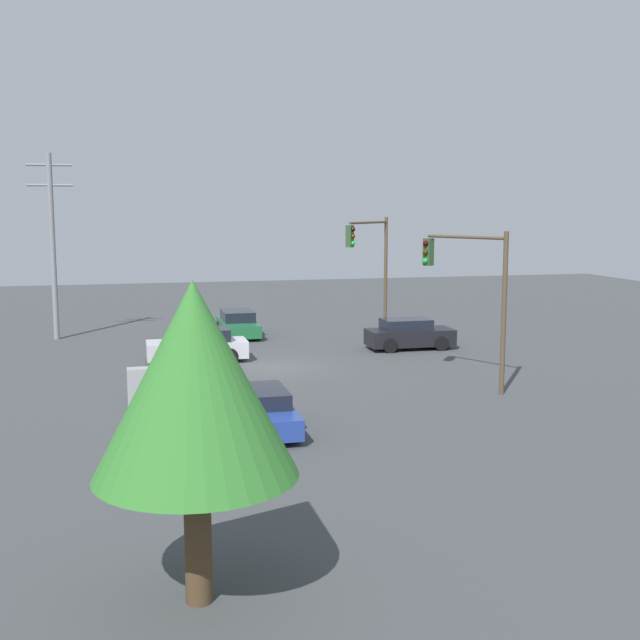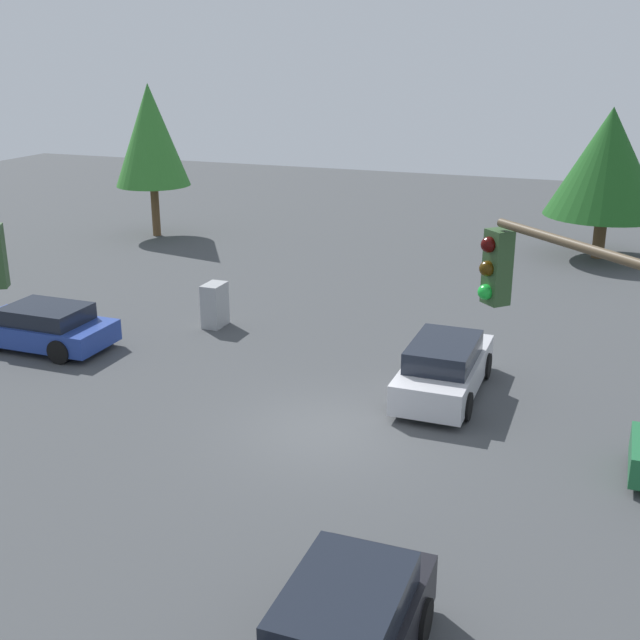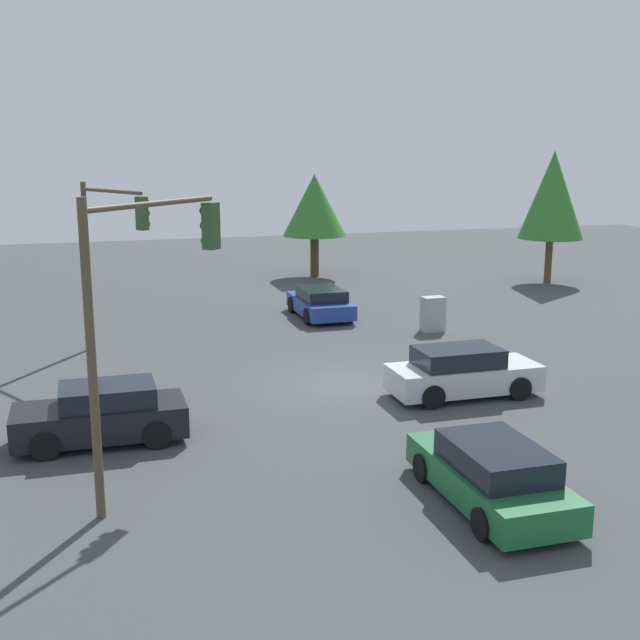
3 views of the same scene
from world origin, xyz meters
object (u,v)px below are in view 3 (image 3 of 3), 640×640
at_px(sedan_silver, 462,373).
at_px(sedan_blue, 321,303).
at_px(sedan_dark, 102,415).
at_px(sedan_green, 491,474).
at_px(traffic_signal_main, 145,289).
at_px(traffic_signal_cross, 109,239).
at_px(electrical_cabinet, 433,314).

bearing_deg(sedan_silver, sedan_blue, -175.99).
bearing_deg(sedan_dark, sedan_green, -128.22).
bearing_deg(sedan_silver, sedan_green, -21.99).
bearing_deg(sedan_green, traffic_signal_main, 156.39).
height_order(traffic_signal_cross, electrical_cabinet, traffic_signal_cross).
distance_m(sedan_silver, sedan_blue, 11.58).
distance_m(sedan_dark, sedan_blue, 15.47).
xyz_separation_m(sedan_dark, traffic_signal_cross, (-0.70, -8.41, 3.35)).
height_order(sedan_blue, traffic_signal_cross, traffic_signal_cross).
bearing_deg(traffic_signal_main, traffic_signal_cross, 45.60).
relative_size(sedan_dark, electrical_cabinet, 3.01).
xyz_separation_m(sedan_blue, electrical_cabinet, (-3.45, 3.74, 0.06)).
xyz_separation_m(sedan_blue, traffic_signal_cross, (8.61, 3.95, 3.43)).
relative_size(sedan_blue, traffic_signal_cross, 0.69).
relative_size(sedan_dark, sedan_blue, 1.00).
bearing_deg(sedan_silver, electrical_cabinet, 161.33).
bearing_deg(sedan_dark, traffic_signal_cross, -4.75).
bearing_deg(electrical_cabinet, sedan_blue, -47.35).
height_order(sedan_dark, traffic_signal_main, traffic_signal_main).
relative_size(traffic_signal_main, traffic_signal_cross, 1.06).
bearing_deg(sedan_green, sedan_dark, 141.78).
distance_m(sedan_silver, sedan_green, 7.18).
distance_m(sedan_silver, traffic_signal_main, 10.56).
bearing_deg(sedan_silver, traffic_signal_main, -67.35).
bearing_deg(traffic_signal_main, sedan_blue, 15.82).
distance_m(sedan_blue, electrical_cabinet, 5.09).
bearing_deg(sedan_blue, traffic_signal_cross, -155.33).
height_order(sedan_silver, traffic_signal_cross, traffic_signal_cross).
bearing_deg(sedan_dark, sedan_blue, -36.98).
distance_m(sedan_silver, traffic_signal_cross, 12.55).
distance_m(sedan_green, traffic_signal_cross, 16.13).
xyz_separation_m(sedan_silver, traffic_signal_main, (9.17, 3.83, 3.59)).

